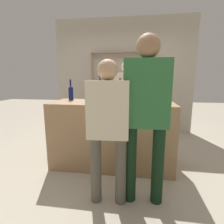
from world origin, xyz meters
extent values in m
plane|color=#B2A893|center=(0.00, 0.00, 0.00)|extent=(16.00, 16.00, 0.00)
cube|color=#997551|center=(0.00, 0.00, 0.50)|extent=(1.83, 0.69, 1.01)
cube|color=#B2A899|center=(0.00, 1.94, 1.40)|extent=(3.43, 0.12, 2.80)
cylinder|color=#897056|center=(-0.75, 1.76, 0.99)|extent=(0.05, 0.05, 1.97)
cylinder|color=#897056|center=(0.75, 1.76, 0.99)|extent=(0.05, 0.05, 1.97)
cube|color=#897056|center=(0.00, 1.76, 1.96)|extent=(1.56, 0.18, 0.02)
cube|color=#897056|center=(0.00, 1.76, 1.08)|extent=(1.56, 0.18, 0.02)
cylinder|color=#0F1956|center=(-0.57, 1.76, 1.21)|extent=(0.07, 0.07, 0.22)
cone|color=#0F1956|center=(-0.57, 1.76, 1.33)|extent=(0.07, 0.07, 0.03)
cylinder|color=#0F1956|center=(-0.57, 1.76, 1.40)|extent=(0.03, 0.03, 0.09)
cylinder|color=#232328|center=(-0.57, 1.76, 1.45)|extent=(0.03, 0.03, 0.01)
cylinder|color=black|center=(-0.38, 1.76, 1.20)|extent=(0.07, 0.07, 0.22)
cone|color=black|center=(-0.38, 1.76, 1.33)|extent=(0.07, 0.07, 0.03)
cylinder|color=black|center=(-0.38, 1.76, 1.39)|extent=(0.03, 0.03, 0.10)
cylinder|color=gold|center=(-0.38, 1.76, 1.45)|extent=(0.03, 0.03, 0.01)
cylinder|color=black|center=(-0.19, 1.76, 1.19)|extent=(0.07, 0.07, 0.20)
cone|color=black|center=(-0.19, 1.76, 1.31)|extent=(0.07, 0.07, 0.03)
cylinder|color=black|center=(-0.19, 1.76, 1.36)|extent=(0.02, 0.02, 0.09)
cylinder|color=gold|center=(-0.19, 1.76, 1.42)|extent=(0.03, 0.03, 0.01)
cylinder|color=#0F1956|center=(0.00, 1.76, 1.20)|extent=(0.07, 0.07, 0.20)
cone|color=#0F1956|center=(0.00, 1.76, 1.32)|extent=(0.07, 0.07, 0.03)
cylinder|color=#0F1956|center=(0.00, 1.76, 1.38)|extent=(0.03, 0.03, 0.09)
cylinder|color=#232328|center=(0.00, 1.76, 1.43)|extent=(0.03, 0.03, 0.01)
cylinder|color=#0F1956|center=(0.19, 1.76, 1.20)|extent=(0.07, 0.07, 0.21)
cone|color=#0F1956|center=(0.19, 1.76, 1.32)|extent=(0.07, 0.07, 0.03)
cylinder|color=#0F1956|center=(0.19, 1.76, 1.38)|extent=(0.03, 0.03, 0.09)
cylinder|color=black|center=(0.19, 1.76, 1.43)|extent=(0.03, 0.03, 0.01)
cylinder|color=black|center=(0.38, 1.76, 1.21)|extent=(0.08, 0.08, 0.24)
cone|color=black|center=(0.38, 1.76, 1.35)|extent=(0.08, 0.08, 0.04)
cylinder|color=black|center=(0.38, 1.76, 1.42)|extent=(0.03, 0.03, 0.09)
cylinder|color=maroon|center=(0.38, 1.76, 1.47)|extent=(0.03, 0.03, 0.01)
cylinder|color=silver|center=(0.57, 1.76, 1.20)|extent=(0.08, 0.08, 0.21)
cone|color=silver|center=(0.57, 1.76, 1.32)|extent=(0.08, 0.08, 0.04)
cylinder|color=silver|center=(0.57, 1.76, 1.39)|extent=(0.03, 0.03, 0.09)
cylinder|color=maroon|center=(0.57, 1.76, 1.44)|extent=(0.03, 0.03, 0.01)
cylinder|color=#0F1956|center=(-0.70, 0.16, 1.11)|extent=(0.08, 0.08, 0.20)
cone|color=#0F1956|center=(-0.70, 0.16, 1.22)|extent=(0.08, 0.08, 0.03)
cylinder|color=#0F1956|center=(-0.70, 0.16, 1.29)|extent=(0.03, 0.03, 0.09)
cylinder|color=maroon|center=(-0.70, 0.16, 1.34)|extent=(0.03, 0.03, 0.01)
cylinder|color=brown|center=(0.10, 0.22, 1.11)|extent=(0.07, 0.07, 0.22)
cone|color=brown|center=(0.10, 0.22, 1.24)|extent=(0.07, 0.07, 0.03)
cylinder|color=brown|center=(0.10, 0.22, 1.30)|extent=(0.03, 0.03, 0.09)
cylinder|color=#232328|center=(0.10, 0.22, 1.36)|extent=(0.03, 0.03, 0.01)
cylinder|color=black|center=(0.59, -0.06, 1.10)|extent=(0.07, 0.07, 0.20)
cone|color=black|center=(0.59, -0.06, 1.22)|extent=(0.07, 0.07, 0.03)
cylinder|color=black|center=(0.59, -0.06, 1.27)|extent=(0.03, 0.03, 0.07)
cylinder|color=gold|center=(0.59, -0.06, 1.31)|extent=(0.03, 0.03, 0.01)
cylinder|color=black|center=(-0.09, -0.02, 1.12)|extent=(0.09, 0.09, 0.24)
cone|color=black|center=(-0.09, -0.02, 1.26)|extent=(0.09, 0.09, 0.04)
cylinder|color=black|center=(-0.09, -0.02, 1.32)|extent=(0.03, 0.03, 0.08)
cylinder|color=maroon|center=(-0.09, -0.02, 1.37)|extent=(0.04, 0.04, 0.01)
cylinder|color=black|center=(-0.32, 0.05, 1.10)|extent=(0.17, 0.17, 0.20)
cylinder|color=black|center=(-0.32, 0.05, 1.20)|extent=(0.18, 0.18, 0.01)
cylinder|color=silver|center=(0.09, -0.23, 1.07)|extent=(0.11, 0.11, 0.13)
sphere|color=tan|center=(0.09, -0.24, 1.05)|extent=(0.02, 0.02, 0.02)
sphere|color=tan|center=(0.05, -0.21, 1.02)|extent=(0.02, 0.02, 0.02)
sphere|color=tan|center=(0.08, -0.24, 1.04)|extent=(0.02, 0.02, 0.02)
sphere|color=tan|center=(0.05, -0.22, 1.03)|extent=(0.02, 0.02, 0.02)
sphere|color=tan|center=(0.08, -0.26, 1.03)|extent=(0.02, 0.02, 0.02)
cylinder|color=#575347|center=(0.22, -0.85, 0.37)|extent=(0.12, 0.12, 0.75)
cylinder|color=#575347|center=(-0.05, -0.86, 0.37)|extent=(0.12, 0.12, 0.75)
cube|color=beige|center=(0.08, -0.86, 1.04)|extent=(0.43, 0.21, 0.59)
sphere|color=tan|center=(0.08, -0.86, 1.44)|extent=(0.20, 0.20, 0.20)
cylinder|color=black|center=(0.61, -0.78, 0.43)|extent=(0.13, 0.13, 0.86)
cylinder|color=black|center=(0.32, -0.79, 0.43)|extent=(0.13, 0.13, 0.86)
cube|color=#2D6B38|center=(0.47, -0.79, 1.20)|extent=(0.46, 0.21, 0.68)
sphere|color=#936B4C|center=(0.47, -0.79, 1.66)|extent=(0.23, 0.23, 0.23)
cylinder|color=#575347|center=(0.01, 0.83, 0.41)|extent=(0.14, 0.14, 0.82)
cylinder|color=#575347|center=(0.32, 0.89, 0.41)|extent=(0.14, 0.14, 0.82)
cube|color=beige|center=(0.17, 0.86, 1.14)|extent=(0.53, 0.30, 0.65)
sphere|color=#DBB293|center=(0.17, 0.86, 1.58)|extent=(0.22, 0.22, 0.22)
camera|label=1|loc=(0.38, -2.58, 1.35)|focal=28.00mm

